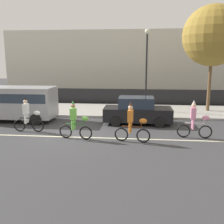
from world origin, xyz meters
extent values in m
plane|color=#38383A|center=(0.00, 0.00, 0.00)|extent=(80.00, 80.00, 0.00)
cube|color=beige|center=(0.00, -0.50, 0.00)|extent=(36.00, 0.14, 0.01)
cube|color=#9E9B93|center=(0.00, 6.50, 0.07)|extent=(60.00, 5.00, 0.15)
cube|color=black|center=(0.00, 9.40, 0.70)|extent=(40.00, 0.08, 1.40)
cube|color=beige|center=(3.32, 18.00, 3.43)|extent=(28.00, 8.00, 6.85)
torus|color=black|center=(-1.96, 0.28, 0.33)|extent=(0.67, 0.08, 0.67)
torus|color=black|center=(-3.01, 0.30, 0.33)|extent=(0.67, 0.08, 0.67)
cylinder|color=black|center=(-2.49, 0.29, 0.75)|extent=(0.97, 0.07, 0.05)
cylinder|color=black|center=(-2.64, 0.29, 0.84)|extent=(0.04, 0.04, 0.18)
cylinder|color=black|center=(-2.07, 0.28, 0.86)|extent=(0.04, 0.04, 0.23)
cylinder|color=black|center=(-2.07, 0.28, 0.98)|extent=(0.04, 0.50, 0.03)
ellipsoid|color=white|center=(-1.98, 0.28, 1.05)|extent=(0.36, 0.21, 0.24)
cube|color=white|center=(-2.59, 0.29, 1.26)|extent=(0.25, 0.32, 0.56)
sphere|color=beige|center=(-2.59, 0.29, 1.66)|extent=(0.22, 0.22, 0.22)
cone|color=black|center=(-2.59, 0.29, 1.84)|extent=(0.14, 0.14, 0.16)
cylinder|color=white|center=(-2.59, 0.15, 0.71)|extent=(0.11, 0.11, 0.48)
cylinder|color=white|center=(-2.58, 0.43, 0.71)|extent=(0.11, 0.11, 0.48)
torus|color=black|center=(0.90, -0.83, 0.33)|extent=(0.67, 0.16, 0.67)
torus|color=black|center=(-0.14, -0.69, 0.33)|extent=(0.67, 0.16, 0.67)
cylinder|color=#266626|center=(0.38, -0.76, 0.75)|extent=(0.96, 0.17, 0.05)
cylinder|color=#266626|center=(0.23, -0.74, 0.84)|extent=(0.04, 0.04, 0.18)
cylinder|color=#266626|center=(0.79, -0.82, 0.86)|extent=(0.04, 0.04, 0.23)
cylinder|color=#266626|center=(0.79, -0.82, 0.98)|extent=(0.10, 0.50, 0.03)
ellipsoid|color=#72CC4C|center=(0.88, -0.83, 1.05)|extent=(0.38, 0.24, 0.24)
cube|color=#72CC4C|center=(0.28, -0.75, 1.26)|extent=(0.28, 0.35, 0.56)
sphere|color=#9E7051|center=(0.28, -0.75, 1.66)|extent=(0.22, 0.22, 0.22)
cone|color=#266626|center=(0.28, -0.75, 1.84)|extent=(0.14, 0.14, 0.16)
cylinder|color=#72CC4C|center=(0.26, -0.89, 0.71)|extent=(0.11, 0.11, 0.48)
cylinder|color=#72CC4C|center=(0.30, -0.61, 0.71)|extent=(0.11, 0.11, 0.48)
torus|color=black|center=(3.70, -1.04, 0.33)|extent=(0.67, 0.15, 0.67)
torus|color=black|center=(2.66, -0.92, 0.33)|extent=(0.67, 0.15, 0.67)
cylinder|color=#4C2614|center=(3.18, -0.98, 0.75)|extent=(0.96, 0.17, 0.05)
cylinder|color=#4C2614|center=(3.03, -0.96, 0.84)|extent=(0.04, 0.04, 0.18)
cylinder|color=#4C2614|center=(3.59, -1.03, 0.86)|extent=(0.04, 0.04, 0.23)
cylinder|color=#4C2614|center=(3.59, -1.03, 0.98)|extent=(0.09, 0.50, 0.03)
ellipsoid|color=orange|center=(3.68, -1.04, 1.05)|extent=(0.38, 0.24, 0.24)
cube|color=orange|center=(3.08, -0.97, 1.26)|extent=(0.28, 0.35, 0.56)
sphere|color=beige|center=(3.08, -0.97, 1.66)|extent=(0.22, 0.22, 0.22)
cone|color=#4C2614|center=(3.08, -0.97, 1.84)|extent=(0.14, 0.14, 0.16)
cylinder|color=orange|center=(3.06, -1.11, 0.71)|extent=(0.11, 0.11, 0.48)
cylinder|color=orange|center=(3.09, -0.83, 0.71)|extent=(0.11, 0.11, 0.48)
torus|color=black|center=(6.78, -0.05, 0.33)|extent=(0.67, 0.12, 0.67)
torus|color=black|center=(5.73, 0.03, 0.33)|extent=(0.67, 0.12, 0.67)
cylinder|color=silver|center=(6.26, -0.01, 0.75)|extent=(0.97, 0.12, 0.05)
cylinder|color=silver|center=(6.11, 0.00, 0.84)|extent=(0.04, 0.04, 0.18)
cylinder|color=silver|center=(6.68, -0.04, 0.86)|extent=(0.04, 0.04, 0.23)
cylinder|color=silver|center=(6.68, -0.04, 0.98)|extent=(0.07, 0.50, 0.03)
ellipsoid|color=pink|center=(6.76, -0.04, 1.05)|extent=(0.37, 0.23, 0.24)
cube|color=pink|center=(6.16, 0.00, 1.26)|extent=(0.26, 0.34, 0.56)
sphere|color=beige|center=(6.16, 0.00, 1.66)|extent=(0.22, 0.22, 0.22)
cone|color=silver|center=(6.16, 0.00, 1.84)|extent=(0.14, 0.14, 0.16)
cylinder|color=pink|center=(6.15, -0.14, 0.71)|extent=(0.11, 0.11, 0.48)
cylinder|color=pink|center=(6.17, 0.14, 0.71)|extent=(0.11, 0.11, 0.48)
cube|color=#99999E|center=(-4.35, 2.70, 1.23)|extent=(5.00, 2.00, 1.90)
cube|color=#283342|center=(-3.95, 2.70, 1.58)|extent=(3.90, 2.02, 0.56)
cylinder|color=black|center=(-2.65, 1.70, 0.35)|extent=(0.70, 0.22, 0.70)
cylinder|color=black|center=(-2.65, 3.70, 0.35)|extent=(0.70, 0.22, 0.70)
cube|color=black|center=(3.41, 2.76, 0.60)|extent=(4.10, 1.72, 0.80)
cube|color=#232D3D|center=(3.31, 2.76, 1.32)|extent=(2.10, 1.58, 0.64)
cylinder|color=black|center=(4.68, 1.90, 0.30)|extent=(0.60, 0.20, 0.60)
cylinder|color=black|center=(4.68, 3.62, 0.30)|extent=(0.60, 0.20, 0.60)
cylinder|color=black|center=(2.14, 1.90, 0.30)|extent=(0.60, 0.20, 0.60)
cylinder|color=black|center=(2.14, 3.62, 0.30)|extent=(0.60, 0.20, 0.60)
cylinder|color=black|center=(3.97, 6.44, 2.90)|extent=(0.12, 0.12, 5.50)
sphere|color=#EAEACC|center=(3.97, 6.44, 5.83)|extent=(0.36, 0.36, 0.36)
cylinder|color=brown|center=(8.57, 6.75, 2.09)|extent=(0.24, 0.24, 3.88)
sphere|color=olive|center=(8.57, 6.75, 5.52)|extent=(4.27, 4.27, 4.27)
camera|label=1|loc=(3.43, -13.01, 3.84)|focal=42.00mm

